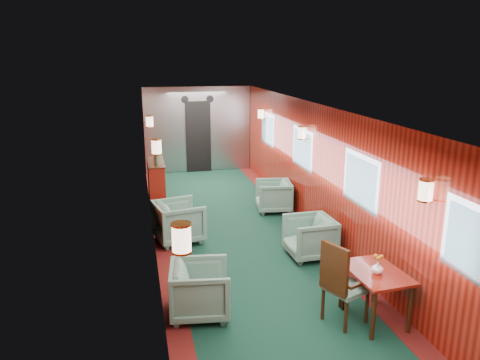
{
  "coord_description": "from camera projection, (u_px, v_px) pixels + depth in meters",
  "views": [
    {
      "loc": [
        -1.72,
        -7.11,
        3.27
      ],
      "look_at": [
        0.0,
        0.51,
        1.15
      ],
      "focal_mm": 35.0,
      "sensor_mm": 36.0,
      "label": 1
    }
  ],
  "objects": [
    {
      "name": "room",
      "position": [
        247.0,
        159.0,
        7.49
      ],
      "size": [
        12.0,
        12.1,
        2.4
      ],
      "color": "#0D2F21",
      "rests_on": "ground"
    },
    {
      "name": "bulkhead",
      "position": [
        198.0,
        130.0,
        13.17
      ],
      "size": [
        2.98,
        0.17,
        2.39
      ],
      "color": "#A8AAAF",
      "rests_on": "ground"
    },
    {
      "name": "windows_right",
      "position": [
        327.0,
        162.0,
        8.09
      ],
      "size": [
        0.02,
        8.6,
        0.8
      ],
      "color": "silver",
      "rests_on": "ground"
    },
    {
      "name": "wall_sconces",
      "position": [
        239.0,
        143.0,
        7.98
      ],
      "size": [
        2.97,
        7.97,
        0.25
      ],
      "color": "#FBE4C4",
      "rests_on": "ground"
    },
    {
      "name": "dining_table",
      "position": [
        376.0,
        279.0,
        5.81
      ],
      "size": [
        0.68,
        0.93,
        0.67
      ],
      "rotation": [
        0.0,
        0.0,
        0.07
      ],
      "color": "maroon",
      "rests_on": "ground"
    },
    {
      "name": "side_chair",
      "position": [
        341.0,
        281.0,
        5.71
      ],
      "size": [
        0.62,
        0.64,
        1.09
      ],
      "rotation": [
        0.0,
        0.0,
        0.41
      ],
      "color": "#225146",
      "rests_on": "ground"
    },
    {
      "name": "credenza",
      "position": [
        156.0,
        184.0,
        10.22
      ],
      "size": [
        0.35,
        1.13,
        1.29
      ],
      "color": "maroon",
      "rests_on": "ground"
    },
    {
      "name": "flower_vase",
      "position": [
        378.0,
        268.0,
        5.7
      ],
      "size": [
        0.18,
        0.18,
        0.15
      ],
      "primitive_type": "imported",
      "rotation": [
        0.0,
        0.0,
        -0.31
      ],
      "color": "white",
      "rests_on": "dining_table"
    },
    {
      "name": "armchair_left_near",
      "position": [
        200.0,
        290.0,
        5.98
      ],
      "size": [
        0.85,
        0.83,
        0.69
      ],
      "primitive_type": "imported",
      "rotation": [
        0.0,
        0.0,
        1.44
      ],
      "color": "#225146",
      "rests_on": "ground"
    },
    {
      "name": "armchair_left_far",
      "position": [
        179.0,
        221.0,
        8.35
      ],
      "size": [
        0.96,
        0.94,
        0.74
      ],
      "primitive_type": "imported",
      "rotation": [
        0.0,
        0.0,
        1.79
      ],
      "color": "#225146",
      "rests_on": "ground"
    },
    {
      "name": "armchair_right_near",
      "position": [
        310.0,
        237.0,
        7.71
      ],
      "size": [
        0.77,
        0.75,
        0.68
      ],
      "primitive_type": "imported",
      "rotation": [
        0.0,
        0.0,
        -1.54
      ],
      "color": "#225146",
      "rests_on": "ground"
    },
    {
      "name": "armchair_right_far",
      "position": [
        274.0,
        196.0,
        9.96
      ],
      "size": [
        0.83,
        0.81,
        0.66
      ],
      "primitive_type": "imported",
      "rotation": [
        0.0,
        0.0,
        -1.72
      ],
      "color": "#225146",
      "rests_on": "ground"
    }
  ]
}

